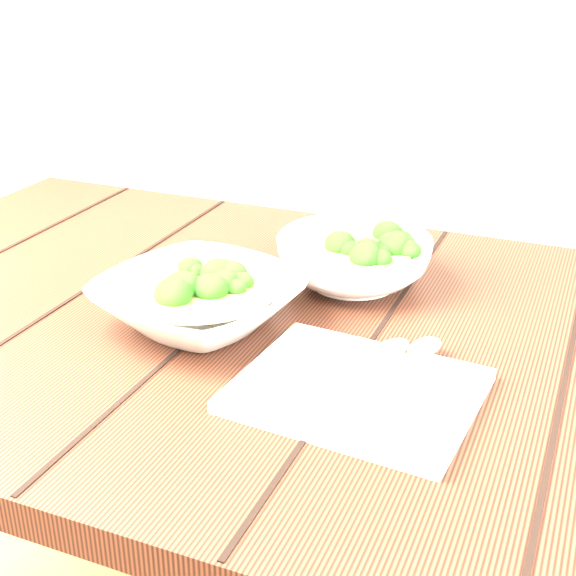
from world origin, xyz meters
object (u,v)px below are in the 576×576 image
(soup_bowl_front, at_px, (199,300))
(napkin, at_px, (357,390))
(soup_bowl_back, at_px, (354,258))
(table, at_px, (239,394))
(trivet, at_px, (228,296))

(soup_bowl_front, height_order, napkin, soup_bowl_front)
(napkin, bearing_deg, soup_bowl_back, 113.75)
(table, relative_size, napkin, 4.96)
(trivet, bearing_deg, napkin, -33.03)
(soup_bowl_back, bearing_deg, napkin, -70.77)
(table, bearing_deg, napkin, -32.01)
(trivet, relative_size, napkin, 0.43)
(trivet, xyz_separation_m, napkin, (0.22, -0.15, -0.01))
(soup_bowl_front, relative_size, trivet, 2.74)
(table, xyz_separation_m, soup_bowl_back, (0.11, 0.15, 0.16))
(table, height_order, trivet, trivet)
(table, height_order, soup_bowl_back, soup_bowl_back)
(soup_bowl_back, distance_m, napkin, 0.29)
(table, distance_m, soup_bowl_back, 0.24)
(table, xyz_separation_m, napkin, (0.20, -0.13, 0.13))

